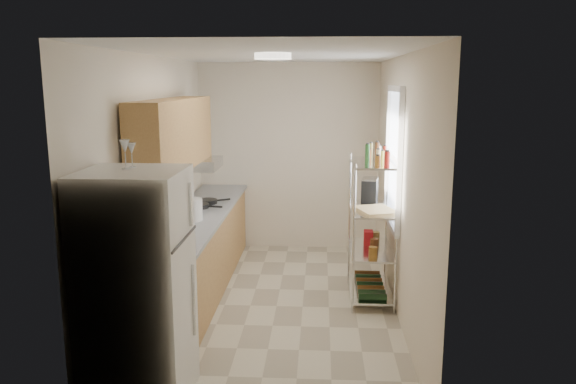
{
  "coord_description": "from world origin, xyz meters",
  "views": [
    {
      "loc": [
        0.45,
        -5.59,
        2.34
      ],
      "look_at": [
        0.11,
        0.25,
        1.19
      ],
      "focal_mm": 35.0,
      "sensor_mm": 36.0,
      "label": 1
    }
  ],
  "objects_px": {
    "refrigerator": "(137,289)",
    "frying_pan_large": "(197,206)",
    "rice_cooker": "(189,210)",
    "espresso_machine": "(370,191)",
    "cutting_board": "(376,210)"
  },
  "relations": [
    {
      "from": "frying_pan_large",
      "to": "cutting_board",
      "type": "distance_m",
      "value": 2.09
    },
    {
      "from": "rice_cooker",
      "to": "frying_pan_large",
      "type": "relative_size",
      "value": 1.04
    },
    {
      "from": "refrigerator",
      "to": "espresso_machine",
      "type": "distance_m",
      "value": 3.02
    },
    {
      "from": "rice_cooker",
      "to": "frying_pan_large",
      "type": "distance_m",
      "value": 0.6
    },
    {
      "from": "rice_cooker",
      "to": "espresso_machine",
      "type": "relative_size",
      "value": 0.98
    },
    {
      "from": "cutting_board",
      "to": "espresso_machine",
      "type": "bearing_deg",
      "value": 94.62
    },
    {
      "from": "refrigerator",
      "to": "frying_pan_large",
      "type": "relative_size",
      "value": 6.38
    },
    {
      "from": "refrigerator",
      "to": "cutting_board",
      "type": "distance_m",
      "value": 2.73
    },
    {
      "from": "refrigerator",
      "to": "cutting_board",
      "type": "relative_size",
      "value": 3.85
    },
    {
      "from": "frying_pan_large",
      "to": "espresso_machine",
      "type": "bearing_deg",
      "value": 5.07
    },
    {
      "from": "refrigerator",
      "to": "frying_pan_large",
      "type": "xyz_separation_m",
      "value": [
        -0.11,
        2.5,
        0.06
      ]
    },
    {
      "from": "rice_cooker",
      "to": "frying_pan_large",
      "type": "bearing_deg",
      "value": 94.36
    },
    {
      "from": "rice_cooker",
      "to": "cutting_board",
      "type": "xyz_separation_m",
      "value": [
        1.96,
        0.03,
        0.01
      ]
    },
    {
      "from": "rice_cooker",
      "to": "frying_pan_large",
      "type": "height_order",
      "value": "rice_cooker"
    },
    {
      "from": "rice_cooker",
      "to": "espresso_machine",
      "type": "height_order",
      "value": "espresso_machine"
    }
  ]
}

